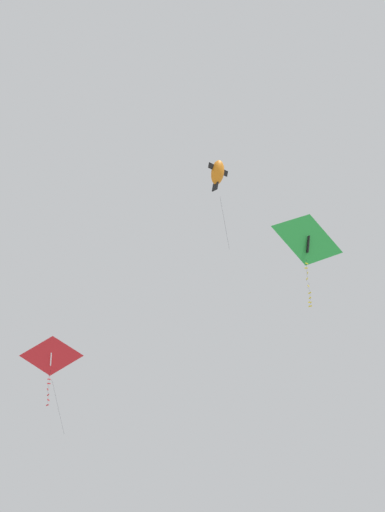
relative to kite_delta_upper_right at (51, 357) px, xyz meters
The scene contains 3 objects.
kite_delta_upper_right is the anchor object (origin of this frame).
kite_fish_highest 13.28m from the kite_delta_upper_right, 72.35° to the left, with size 1.49×1.22×5.96m.
kite_delta_near_right 15.03m from the kite_delta_upper_right, 90.43° to the left, with size 2.78×2.86×5.23m.
Camera 1 is at (33.35, 9.19, 9.98)m, focal length 62.25 mm.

